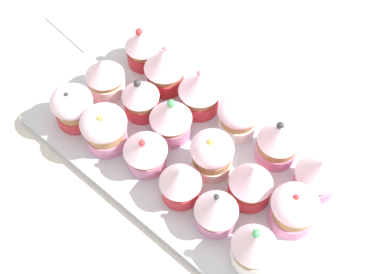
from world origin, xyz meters
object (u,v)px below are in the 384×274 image
cupcake_4 (216,211)px  cupcake_13 (165,68)px  cupcake_3 (180,182)px  cupcake_17 (318,175)px  cupcake_0 (73,107)px  cupcake_8 (169,119)px  cupcake_15 (238,116)px  cupcake_9 (212,154)px  cupcake_12 (143,47)px  cupcake_7 (140,98)px  cupcake_11 (294,208)px  cupcake_1 (105,128)px  baking_tray (192,150)px  cupcake_16 (278,142)px  cupcake_10 (251,182)px  cupcake_14 (200,92)px  cupcake_2 (146,151)px  cupcake_5 (254,246)px  cupcake_6 (105,76)px  napkin (89,19)px

cupcake_4 → cupcake_13: size_ratio=0.79×
cupcake_3 → cupcake_17: size_ratio=1.01×
cupcake_4 → cupcake_17: size_ratio=1.00×
cupcake_0 → cupcake_13: size_ratio=0.81×
cupcake_3 → cupcake_8: (-7.91, 6.42, 0.48)cm
cupcake_15 → cupcake_9: bearing=-80.3°
cupcake_12 → cupcake_7: bearing=-48.4°
cupcake_3 → cupcake_11: bearing=26.7°
cupcake_0 → cupcake_1: size_ratio=0.96×
cupcake_3 → cupcake_13: bearing=138.7°
cupcake_8 → cupcake_9: bearing=-1.3°
baking_tray → cupcake_13: bearing=150.6°
cupcake_9 → cupcake_16: size_ratio=1.00×
cupcake_10 → cupcake_14: cupcake_14 is taller
baking_tray → cupcake_3: cupcake_3 is taller
cupcake_4 → cupcake_14: (-14.10, 13.15, 0.53)cm
cupcake_2 → cupcake_13: size_ratio=0.80×
cupcake_2 → cupcake_14: bearing=93.8°
cupcake_7 → cupcake_0: bearing=-130.6°
baking_tray → cupcake_0: size_ratio=6.87×
baking_tray → cupcake_7: (-10.17, -0.12, 4.20)cm
cupcake_14 → cupcake_17: size_ratio=1.16×
cupcake_5 → cupcake_13: (-27.72, 13.76, 0.46)cm
cupcake_3 → cupcake_10: size_ratio=0.90×
cupcake_0 → cupcake_6: size_ratio=1.00×
cupcake_3 → cupcake_17: 18.67cm
cupcake_9 → cupcake_12: 22.68cm
cupcake_0 → napkin: 23.11cm
cupcake_3 → cupcake_11: 15.39cm
cupcake_4 → cupcake_9: bearing=133.6°
cupcake_12 → baking_tray: bearing=-24.0°
cupcake_3 → cupcake_7: bearing=154.5°
cupcake_11 → cupcake_5: bearing=-95.6°
cupcake_3 → cupcake_14: (-7.88, 13.20, 0.34)cm
cupcake_13 → cupcake_15: bearing=4.0°
cupcake_1 → cupcake_9: cupcake_9 is taller
cupcake_1 → cupcake_7: bearing=90.1°
cupcake_5 → cupcake_16: cupcake_5 is taller
cupcake_3 → cupcake_6: (-21.14, 6.22, -0.14)cm
cupcake_7 → napkin: cupcake_7 is taller
baking_tray → cupcake_15: 8.57cm
cupcake_4 → cupcake_11: bearing=42.5°
cupcake_14 → cupcake_10: bearing=-25.0°
cupcake_8 → cupcake_15: 10.25cm
cupcake_2 → cupcake_7: size_ratio=0.95×
cupcake_4 → cupcake_7: bearing=161.8°
cupcake_0 → cupcake_12: bearing=91.3°
cupcake_9 → cupcake_7: bearing=178.2°
cupcake_1 → cupcake_5: 26.98cm
napkin → cupcake_6: bearing=-32.7°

